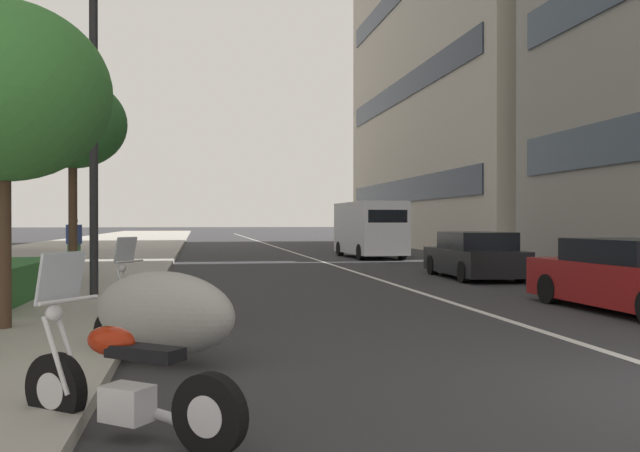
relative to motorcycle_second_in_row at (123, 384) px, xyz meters
The scene contains 13 objects.
sidewalk_right_plaza 30.55m from the motorcycle_second_in_row, 10.99° to the left, with size 160.00×10.97×0.15m, color #A39E93.
lane_centre_stripe 35.48m from the motorcycle_second_in_row, ahead, with size 110.00×0.16×0.01m, color silver.
motorcycle_second_in_row is the anchor object (origin of this frame).
motorcycle_far_end_row 2.82m from the motorcycle_second_in_row, ahead, with size 1.91×2.10×1.12m.
motorcycle_nearest_camera 5.53m from the motorcycle_second_in_row, ahead, with size 1.37×1.77×1.46m.
car_approaching_light 10.47m from the motorcycle_second_in_row, 56.23° to the right, with size 4.71×1.98×1.39m.
car_mid_block_traffic 16.10m from the motorcycle_second_in_row, 33.32° to the right, with size 4.48×2.05×1.40m.
delivery_van_ahead 26.52m from the motorcycle_second_in_row, 19.04° to the right, with size 5.56×2.33×2.62m.
street_lamp_with_banners 10.56m from the motorcycle_second_in_row, ahead, with size 1.26×2.60×7.99m.
clipped_hedge_bed 9.21m from the motorcycle_second_in_row, 20.38° to the left, with size 5.60×1.10×0.72m, color #337033.
street_tree_near_plaza_corner 6.36m from the motorcycle_second_in_row, 23.84° to the left, with size 3.11×3.11×4.80m.
street_tree_far_plaza 13.44m from the motorcycle_second_in_row, 11.50° to the left, with size 2.74×2.74×5.27m.
pedestrian_on_plaza 16.66m from the motorcycle_second_in_row, 11.03° to the left, with size 0.39×0.47×1.71m.
Camera 1 is at (-5.40, 5.31, 1.72)m, focal length 37.30 mm.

